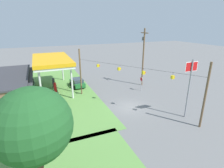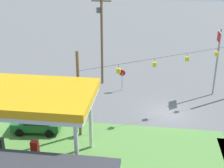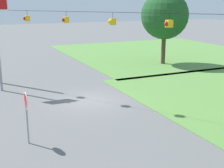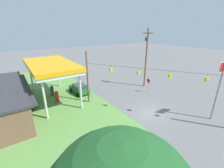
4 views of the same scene
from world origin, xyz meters
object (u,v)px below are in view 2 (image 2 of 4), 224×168
at_px(fuel_pump_near, 35,151).
at_px(utility_pole_main, 101,35).
at_px(fuel_pump_far, 1,149).
at_px(gas_station_canopy, 10,96).
at_px(car_at_pumps_front, 37,122).
at_px(stop_sign_roadside, 122,75).
at_px(stop_sign_overhead, 218,50).

distance_m(fuel_pump_near, utility_pole_main, 16.62).
height_order(fuel_pump_far, utility_pole_main, utility_pole_main).
relative_size(fuel_pump_near, utility_pole_main, 0.16).
xyz_separation_m(gas_station_canopy, fuel_pump_far, (1.37, -0.00, -4.44)).
height_order(gas_station_canopy, car_at_pumps_front, gas_station_canopy).
relative_size(fuel_pump_near, stop_sign_roadside, 0.67).
bearing_deg(fuel_pump_near, stop_sign_overhead, -136.89).
bearing_deg(stop_sign_overhead, fuel_pump_near, 43.11).
distance_m(stop_sign_roadside, utility_pole_main, 5.09).
relative_size(fuel_pump_near, stop_sign_overhead, 0.23).
relative_size(gas_station_canopy, fuel_pump_far, 6.95).
bearing_deg(stop_sign_roadside, fuel_pump_far, -119.24).
distance_m(gas_station_canopy, stop_sign_roadside, 15.67).
relative_size(fuel_pump_far, car_at_pumps_front, 0.39).
bearing_deg(gas_station_canopy, fuel_pump_far, -0.06).
relative_size(car_at_pumps_front, utility_pole_main, 0.41).
relative_size(gas_station_canopy, stop_sign_roadside, 4.68).
bearing_deg(gas_station_canopy, stop_sign_overhead, -139.36).
distance_m(gas_station_canopy, stop_sign_overhead, 21.61).
distance_m(fuel_pump_near, fuel_pump_far, 2.73).
relative_size(gas_station_canopy, utility_pole_main, 1.12).
xyz_separation_m(gas_station_canopy, stop_sign_roadside, (-6.41, -13.89, -3.42)).
bearing_deg(stop_sign_roadside, utility_pole_main, 145.75).
xyz_separation_m(fuel_pump_far, car_at_pumps_front, (-1.42, -4.06, 0.06)).
xyz_separation_m(fuel_pump_near, utility_pole_main, (-2.44, -15.65, 5.02)).
distance_m(gas_station_canopy, car_at_pumps_front, 5.98).
bearing_deg(gas_station_canopy, stop_sign_roadside, -114.76).
bearing_deg(fuel_pump_near, stop_sign_roadside, -109.95).
height_order(stop_sign_overhead, utility_pole_main, utility_pole_main).
relative_size(car_at_pumps_front, stop_sign_overhead, 0.58).
bearing_deg(car_at_pumps_front, fuel_pump_far, 66.21).
xyz_separation_m(car_at_pumps_front, stop_sign_roadside, (-6.35, -9.82, 0.96)).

